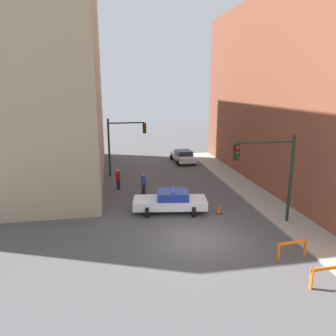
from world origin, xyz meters
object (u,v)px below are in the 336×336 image
object	(u,v)px
barrier_mid	(292,246)
traffic_cone	(219,209)
parked_car_near	(183,156)
traffic_light_far	(121,139)
barrier_front	(328,273)
pedestrian_corner	(118,179)
police_car	(171,201)
traffic_light_near	(273,166)
pedestrian_crossing	(143,184)

from	to	relation	value
barrier_mid	traffic_cone	distance (m)	6.25
barrier_mid	parked_car_near	bearing A→B (deg)	91.43
parked_car_near	traffic_cone	distance (m)	14.76
traffic_light_far	barrier_front	distance (m)	20.37
pedestrian_corner	police_car	bearing A→B (deg)	138.21
traffic_light_near	pedestrian_corner	xyz separation A→B (m)	(-8.53, 8.39, -2.67)
pedestrian_corner	traffic_cone	distance (m)	8.81
parked_car_near	barrier_mid	xyz separation A→B (m)	(0.52, -20.77, -0.06)
traffic_light_near	barrier_front	size ratio (longest dim) A/B	3.25
traffic_light_near	pedestrian_crossing	world-z (taller)	traffic_light_near
pedestrian_crossing	barrier_front	bearing A→B (deg)	-7.83
parked_car_near	traffic_cone	world-z (taller)	parked_car_near
traffic_light_far	pedestrian_corner	xyz separation A→B (m)	(-0.50, -4.14, -2.54)
traffic_cone	parked_car_near	bearing A→B (deg)	86.08
pedestrian_corner	barrier_front	world-z (taller)	pedestrian_corner
traffic_light_far	traffic_cone	world-z (taller)	traffic_light_far
traffic_light_far	pedestrian_corner	bearing A→B (deg)	-96.87
parked_car_near	pedestrian_corner	size ratio (longest dim) A/B	2.64
pedestrian_crossing	pedestrian_corner	xyz separation A→B (m)	(-1.83, 1.66, 0.00)
traffic_light_far	police_car	size ratio (longest dim) A/B	1.06
police_car	traffic_cone	distance (m)	3.14
traffic_light_far	traffic_cone	xyz separation A→B (m)	(5.68, -10.40, -3.08)
traffic_light_far	barrier_mid	size ratio (longest dim) A/B	3.25
traffic_cone	pedestrian_corner	bearing A→B (deg)	134.62
barrier_front	parked_car_near	bearing A→B (deg)	91.73
traffic_light_near	parked_car_near	world-z (taller)	traffic_light_near
police_car	traffic_cone	size ratio (longest dim) A/B	7.51
police_car	barrier_mid	distance (m)	8.26
parked_car_near	barrier_mid	distance (m)	20.78
traffic_light_near	police_car	distance (m)	6.73
pedestrian_corner	barrier_front	xyz separation A→B (m)	(7.89, -14.64, -0.24)
traffic_light_near	pedestrian_corner	size ratio (longest dim) A/B	3.13
pedestrian_crossing	traffic_cone	world-z (taller)	pedestrian_crossing
pedestrian_corner	barrier_mid	distance (m)	14.53
traffic_light_near	traffic_light_far	bearing A→B (deg)	122.67
police_car	barrier_front	distance (m)	10.36
barrier_front	traffic_light_near	bearing A→B (deg)	84.12
traffic_light_far	barrier_front	world-z (taller)	traffic_light_far
traffic_light_far	police_car	distance (m)	10.27
police_car	barrier_front	size ratio (longest dim) A/B	3.08
pedestrian_crossing	traffic_cone	size ratio (longest dim) A/B	2.53
traffic_light_near	traffic_light_far	world-z (taller)	traffic_light_near
traffic_light_near	police_car	bearing A→B (deg)	150.81
barrier_mid	traffic_cone	size ratio (longest dim) A/B	2.44
barrier_front	barrier_mid	distance (m)	2.33
traffic_light_near	barrier_front	xyz separation A→B (m)	(-0.64, -6.25, -2.91)
barrier_front	barrier_mid	size ratio (longest dim) A/B	1.00
traffic_light_near	pedestrian_crossing	size ratio (longest dim) A/B	3.13
police_car	traffic_cone	world-z (taller)	police_car
barrier_front	traffic_light_far	bearing A→B (deg)	111.48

